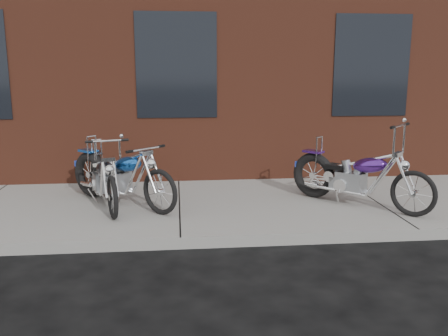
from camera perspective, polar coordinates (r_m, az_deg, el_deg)
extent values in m
plane|color=black|center=(5.81, -5.23, -9.74)|extent=(120.00, 120.00, 0.00)
cube|color=gray|center=(7.21, -5.37, -4.85)|extent=(22.00, 3.00, 0.15)
torus|color=black|center=(7.49, 11.68, -1.00)|extent=(0.59, 0.61, 0.71)
torus|color=black|center=(6.90, 22.96, -3.06)|extent=(0.49, 0.51, 0.64)
cube|color=gray|center=(7.22, 16.05, -1.78)|extent=(0.47, 0.48, 0.30)
ellipsoid|color=#51218A|center=(7.05, 18.21, 0.17)|extent=(0.56, 0.57, 0.30)
cube|color=black|center=(7.28, 14.31, 0.03)|extent=(0.36, 0.36, 0.06)
cylinder|color=white|center=(6.88, 22.16, -0.82)|extent=(0.23, 0.24, 0.53)
cylinder|color=white|center=(6.82, 21.59, 4.70)|extent=(0.42, 0.39, 0.03)
cylinder|color=white|center=(7.38, 12.33, 1.76)|extent=(0.03, 0.03, 0.47)
cylinder|color=white|center=(7.44, 14.87, -2.33)|extent=(0.65, 0.68, 0.05)
torus|color=black|center=(7.65, -15.13, -0.90)|extent=(0.61, 0.60, 0.72)
torus|color=black|center=(6.50, -6.80, -3.07)|extent=(0.51, 0.50, 0.65)
cube|color=gray|center=(7.16, -12.06, -1.67)|extent=(0.48, 0.48, 0.30)
ellipsoid|color=blue|center=(6.89, -10.67, 0.33)|extent=(0.57, 0.57, 0.30)
cube|color=beige|center=(7.31, -13.43, 0.14)|extent=(0.37, 0.36, 0.06)
cylinder|color=white|center=(6.52, -7.63, -0.67)|extent=(0.24, 0.23, 0.54)
cylinder|color=white|center=(6.55, -8.46, 2.21)|extent=(0.40, 0.41, 0.03)
cylinder|color=white|center=(7.51, -14.91, 1.83)|extent=(0.03, 0.03, 0.48)
cylinder|color=white|center=(7.43, -12.40, -2.23)|extent=(0.68, 0.65, 0.05)
torus|color=black|center=(7.78, -14.85, -0.89)|extent=(0.31, 0.67, 0.66)
torus|color=black|center=(6.40, -13.06, -3.75)|extent=(0.23, 0.59, 0.60)
cube|color=gray|center=(7.21, -14.20, -1.89)|extent=(0.35, 0.42, 0.27)
ellipsoid|color=black|center=(6.91, -14.00, -0.21)|extent=(0.37, 0.55, 0.28)
cube|color=black|center=(7.40, -14.55, -0.11)|extent=(0.28, 0.31, 0.05)
cylinder|color=white|center=(6.45, -13.33, -1.44)|extent=(0.11, 0.27, 0.49)
cylinder|color=white|center=(6.47, -13.70, 3.06)|extent=(0.49, 0.17, 0.03)
cylinder|color=white|center=(7.64, -14.91, 1.55)|extent=(0.03, 0.03, 0.44)
cylinder|color=white|center=(7.45, -13.55, -2.38)|extent=(0.28, 0.80, 0.04)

